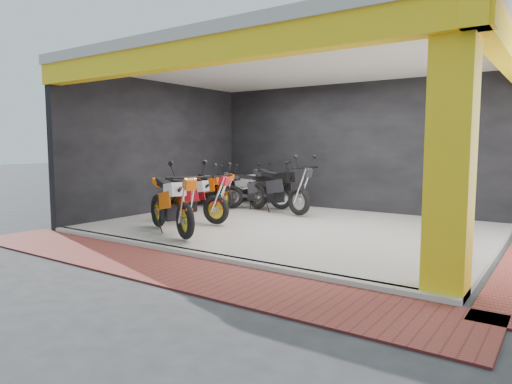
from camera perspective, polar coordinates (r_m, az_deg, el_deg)
ground at (r=8.40m, az=-2.29°, el=-6.85°), size 80.00×80.00×0.00m
showroom_floor at (r=10.03m, az=4.61°, el=-4.49°), size 8.00×6.00×0.10m
showroom_ceiling at (r=10.02m, az=4.79°, el=15.91°), size 8.40×6.40×0.20m
back_wall at (r=12.65m, az=11.76°, el=5.30°), size 8.20×0.20×3.50m
left_wall at (r=12.44m, az=-11.97°, el=5.29°), size 0.20×6.20×3.50m
corner_column at (r=5.92m, az=23.20°, el=4.42°), size 0.50×0.50×3.50m
header_beam_front at (r=7.56m, az=-7.16°, el=16.87°), size 8.40×0.30×0.40m
header_beam_right at (r=8.72m, az=29.05°, el=14.72°), size 0.30×6.40×0.40m
floor_kerb at (r=7.62m, az=-6.94°, el=-7.83°), size 8.00×0.20×0.10m
paver_front at (r=7.09m, az=-11.18°, el=-9.25°), size 9.00×1.40×0.03m
moto_hero at (r=8.42m, az=-8.89°, el=-1.31°), size 2.47×1.74×1.42m
moto_row_a at (r=9.97m, az=-5.05°, el=-0.46°), size 2.24×1.09×1.31m
moto_row_b at (r=11.23m, az=5.41°, el=0.63°), size 2.53×1.44×1.46m
moto_row_c at (r=12.47m, az=-3.85°, el=0.54°), size 2.05×1.11×1.19m
moto_row_d at (r=12.36m, az=3.16°, el=0.71°), size 2.23×1.58×1.28m
moto_row_e at (r=13.41m, az=0.46°, el=0.94°), size 1.98×0.82×1.19m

